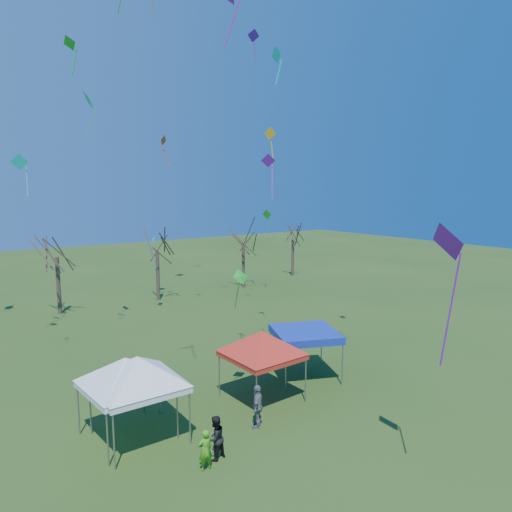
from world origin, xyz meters
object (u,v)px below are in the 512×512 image
(tent_white_west, at_px, (125,363))
(person_grey, at_px, (258,406))
(tree_5, at_px, (293,227))
(tent_red, at_px, (262,336))
(tree_2, at_px, (55,236))
(tent_blue, at_px, (305,334))
(tent_white_mid, at_px, (137,362))
(person_green, at_px, (205,450))
(tree_4, at_px, (243,229))
(person_dark, at_px, (215,438))
(tree_3, at_px, (157,233))

(tent_white_west, relative_size, person_grey, 2.35)
(tent_white_west, height_order, person_grey, tent_white_west)
(tree_5, relative_size, tent_red, 1.68)
(tree_5, height_order, tent_red, tree_5)
(tree_2, relative_size, tent_blue, 1.93)
(tent_white_mid, bearing_deg, person_green, -71.34)
(tree_2, distance_m, tree_5, 26.15)
(tent_blue, height_order, person_green, tent_blue)
(tree_4, bearing_deg, person_dark, -126.12)
(tree_3, xyz_separation_m, person_green, (-9.13, -24.83, -5.32))
(tree_3, height_order, tent_blue, tree_3)
(tree_2, height_order, person_grey, tree_2)
(tree_3, relative_size, tree_4, 1.00)
(tent_red, xyz_separation_m, tent_blue, (3.51, 0.88, -0.82))
(tent_blue, height_order, person_dark, tent_blue)
(tree_4, xyz_separation_m, tent_blue, (-10.01, -20.63, -3.72))
(tree_3, relative_size, tree_5, 1.06)
(tree_4, bearing_deg, person_grey, -122.91)
(person_grey, bearing_deg, tree_3, -145.53)
(tent_red, distance_m, person_grey, 3.40)
(tree_2, distance_m, person_green, 25.77)
(tent_blue, xyz_separation_m, person_green, (-8.44, -4.16, -1.58))
(tree_5, xyz_separation_m, tent_red, (-21.88, -23.57, -2.57))
(tree_2, bearing_deg, person_dark, -90.25)
(tree_3, height_order, tent_white_mid, tree_3)
(person_dark, bearing_deg, person_green, 17.38)
(tree_5, bearing_deg, person_green, -134.97)
(tent_white_mid, bearing_deg, tree_2, 85.13)
(tent_red, distance_m, tent_blue, 3.71)
(tree_4, relative_size, tent_red, 1.78)
(tree_2, height_order, tree_4, tree_2)
(tree_3, distance_m, person_grey, 24.76)
(person_grey, bearing_deg, tent_blue, 167.14)
(tent_red, height_order, tent_blue, tent_red)
(tent_white_mid, xyz_separation_m, tent_blue, (9.57, 0.82, -0.89))
(tree_4, distance_m, tent_white_mid, 29.18)
(tent_red, distance_m, person_dark, 5.71)
(tent_white_mid, bearing_deg, tree_5, 40.07)
(tree_4, relative_size, tent_white_mid, 1.74)
(tree_2, xyz_separation_m, tent_blue, (7.71, -21.00, -3.95))
(tent_white_mid, xyz_separation_m, person_green, (1.13, -3.34, -2.47))
(person_grey, bearing_deg, person_green, -19.40)
(tree_4, bearing_deg, tent_white_mid, -132.40)
(tree_5, height_order, tent_white_west, tree_5)
(tent_blue, bearing_deg, tent_white_west, -177.83)
(tree_3, bearing_deg, tent_red, -101.02)
(tree_5, bearing_deg, tree_2, -176.30)
(tent_blue, relative_size, person_dark, 2.54)
(tree_3, relative_size, tent_white_west, 1.81)
(person_green, relative_size, person_grey, 0.82)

